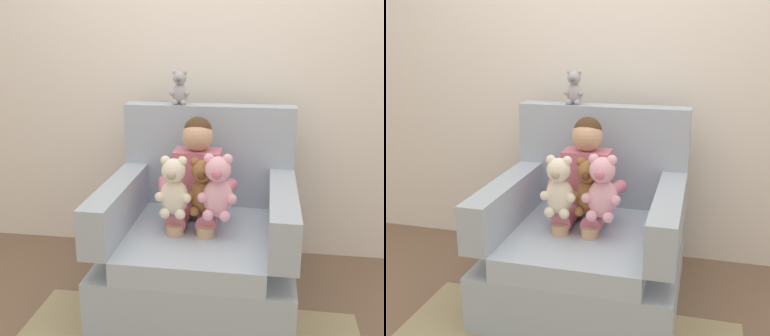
% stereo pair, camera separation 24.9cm
% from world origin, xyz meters
% --- Properties ---
extents(ground_plane, '(8.00, 8.00, 0.00)m').
position_xyz_m(ground_plane, '(0.00, 0.00, 0.00)').
color(ground_plane, brown).
extents(back_wall, '(6.00, 0.10, 2.60)m').
position_xyz_m(back_wall, '(0.00, 0.72, 1.30)').
color(back_wall, silver).
rests_on(back_wall, ground).
extents(armchair, '(1.01, 0.97, 1.03)m').
position_xyz_m(armchair, '(0.00, 0.05, 0.32)').
color(armchair, '#9EADBC').
rests_on(armchair, ground).
extents(seated_child, '(0.45, 0.39, 0.82)m').
position_xyz_m(seated_child, '(-0.03, 0.08, 0.64)').
color(seated_child, '#C66B7F').
rests_on(seated_child, armchair).
extents(plush_pink, '(0.20, 0.16, 0.34)m').
position_xyz_m(plush_pink, '(0.11, -0.10, 0.69)').
color(plush_pink, '#EAA8BC').
rests_on(plush_pink, armchair).
extents(plush_cream, '(0.19, 0.15, 0.32)m').
position_xyz_m(plush_cream, '(-0.12, -0.11, 0.68)').
color(plush_cream, silver).
rests_on(plush_cream, armchair).
extents(plush_brown, '(0.18, 0.15, 0.30)m').
position_xyz_m(plush_brown, '(0.02, -0.06, 0.68)').
color(plush_brown, brown).
rests_on(plush_brown, armchair).
extents(plush_grey_on_backrest, '(0.12, 0.10, 0.20)m').
position_xyz_m(plush_grey_on_backrest, '(-0.18, 0.41, 1.13)').
color(plush_grey_on_backrest, '#9E9EA3').
rests_on(plush_grey_on_backrest, armchair).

